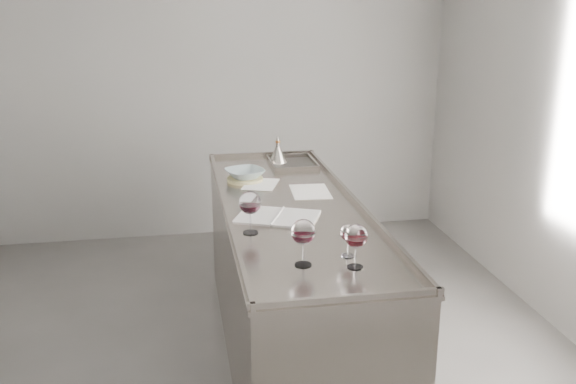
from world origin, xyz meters
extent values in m
cube|color=#999794|center=(0.00, 2.51, 1.40)|extent=(4.50, 0.02, 2.80)
cube|color=gray|center=(0.50, 0.30, 0.46)|extent=(0.75, 2.40, 0.92)
cube|color=gray|center=(0.50, 0.30, 0.93)|extent=(0.77, 2.42, 0.02)
cube|color=gray|center=(0.50, -0.89, 0.96)|extent=(0.77, 0.02, 0.03)
cube|color=gray|center=(0.50, 1.49, 0.96)|extent=(0.77, 0.02, 0.03)
cube|color=gray|center=(0.14, 0.30, 0.96)|extent=(0.02, 2.42, 0.03)
cube|color=gray|center=(0.86, 0.30, 0.96)|extent=(0.02, 2.42, 0.03)
cube|color=#595654|center=(0.68, 1.22, 0.94)|extent=(0.30, 0.38, 0.01)
cylinder|color=white|center=(0.23, -0.08, 0.94)|extent=(0.08, 0.08, 0.00)
cylinder|color=white|center=(0.23, -0.08, 1.00)|extent=(0.01, 0.01, 0.10)
ellipsoid|color=white|center=(0.23, -0.08, 1.10)|extent=(0.11, 0.11, 0.11)
cylinder|color=#320611|center=(0.23, -0.08, 1.07)|extent=(0.08, 0.08, 0.02)
cylinder|color=white|center=(0.40, -0.51, 0.94)|extent=(0.07, 0.07, 0.00)
cylinder|color=white|center=(0.40, -0.51, 0.99)|extent=(0.01, 0.01, 0.10)
ellipsoid|color=white|center=(0.40, -0.51, 1.09)|extent=(0.11, 0.11, 0.11)
cylinder|color=#370711|center=(0.40, -0.51, 1.07)|extent=(0.08, 0.08, 0.02)
cylinder|color=white|center=(0.62, -0.58, 0.94)|extent=(0.07, 0.07, 0.00)
cylinder|color=white|center=(0.62, -0.58, 0.99)|extent=(0.01, 0.01, 0.09)
ellipsoid|color=white|center=(0.62, -0.58, 1.08)|extent=(0.10, 0.10, 0.10)
cylinder|color=#34070B|center=(0.62, -0.58, 1.06)|extent=(0.07, 0.07, 0.02)
cylinder|color=white|center=(0.62, -0.45, 0.94)|extent=(0.06, 0.06, 0.00)
cylinder|color=white|center=(0.62, -0.45, 0.98)|extent=(0.01, 0.01, 0.07)
ellipsoid|color=white|center=(0.62, -0.45, 1.05)|extent=(0.07, 0.07, 0.08)
cylinder|color=#37070D|center=(0.62, -0.45, 1.04)|extent=(0.05, 0.05, 0.02)
cube|color=silver|center=(0.29, 0.16, 0.95)|extent=(0.30, 0.35, 0.01)
cube|color=silver|center=(0.49, 0.08, 0.95)|extent=(0.30, 0.35, 0.01)
cylinder|color=white|center=(0.39, 0.12, 0.95)|extent=(0.12, 0.27, 0.01)
cube|color=white|center=(0.66, 0.55, 0.94)|extent=(0.24, 0.33, 0.00)
cube|color=white|center=(0.39, 0.75, 0.94)|extent=(0.27, 0.32, 0.00)
cylinder|color=beige|center=(0.30, 0.86, 0.95)|extent=(0.29, 0.29, 0.02)
imported|color=#92A6AA|center=(0.30, 0.86, 0.99)|extent=(0.30, 0.30, 0.06)
cone|color=gray|center=(0.59, 1.29, 1.00)|extent=(0.13, 0.13, 0.11)
cylinder|color=gray|center=(0.59, 1.29, 1.07)|extent=(0.02, 0.02, 0.03)
cylinder|color=#AD6630|center=(0.59, 1.29, 1.09)|extent=(0.03, 0.03, 0.01)
cone|color=gray|center=(0.59, 1.29, 1.12)|extent=(0.02, 0.02, 0.04)
camera|label=1|loc=(-0.11, -3.03, 2.05)|focal=40.00mm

